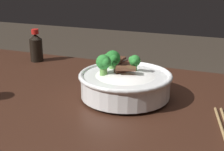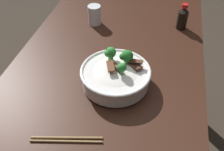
{
  "view_description": "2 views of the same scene",
  "coord_description": "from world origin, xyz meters",
  "px_view_note": "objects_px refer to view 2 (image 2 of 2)",
  "views": [
    {
      "loc": [
        -0.42,
        0.71,
        1.12
      ],
      "look_at": [
        -0.11,
        -0.05,
        0.84
      ],
      "focal_mm": 50.86,
      "sensor_mm": 36.0,
      "label": 1
    },
    {
      "loc": [
        -0.81,
        -0.19,
        1.45
      ],
      "look_at": [
        -0.17,
        -0.05,
        0.85
      ],
      "focal_mm": 41.45,
      "sensor_mm": 36.0,
      "label": 2
    }
  ],
  "objects_px": {
    "drinking_glass": "(95,16)",
    "soy_sauce_bottle": "(183,18)",
    "rice_bowl": "(116,75)",
    "chopsticks_pair": "(66,139)"
  },
  "relations": [
    {
      "from": "drinking_glass",
      "to": "soy_sauce_bottle",
      "type": "bearing_deg",
      "value": -83.07
    },
    {
      "from": "rice_bowl",
      "to": "chopsticks_pair",
      "type": "bearing_deg",
      "value": 160.69
    },
    {
      "from": "chopsticks_pair",
      "to": "soy_sauce_bottle",
      "type": "relative_size",
      "value": 1.75
    },
    {
      "from": "chopsticks_pair",
      "to": "drinking_glass",
      "type": "bearing_deg",
      "value": 8.11
    },
    {
      "from": "rice_bowl",
      "to": "chopsticks_pair",
      "type": "xyz_separation_m",
      "value": [
        -0.27,
        0.09,
        -0.04
      ]
    },
    {
      "from": "rice_bowl",
      "to": "soy_sauce_bottle",
      "type": "xyz_separation_m",
      "value": [
        0.44,
        -0.22,
        0.01
      ]
    },
    {
      "from": "drinking_glass",
      "to": "soy_sauce_bottle",
      "type": "distance_m",
      "value": 0.42
    },
    {
      "from": "drinking_glass",
      "to": "rice_bowl",
      "type": "bearing_deg",
      "value": -154.37
    },
    {
      "from": "drinking_glass",
      "to": "soy_sauce_bottle",
      "type": "relative_size",
      "value": 0.75
    },
    {
      "from": "rice_bowl",
      "to": "drinking_glass",
      "type": "relative_size",
      "value": 2.74
    }
  ]
}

